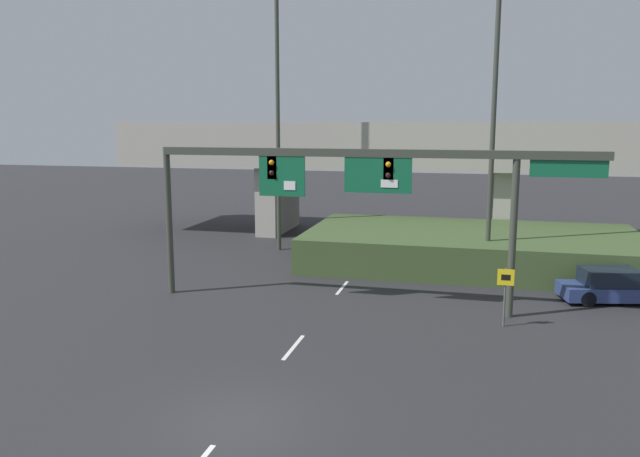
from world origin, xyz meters
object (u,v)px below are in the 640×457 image
highway_light_pole_near (278,95)px  highway_light_pole_far (495,87)px  signal_gantry (357,179)px  parked_sedan_near_right (612,286)px  speed_limit_sign (505,288)px

highway_light_pole_near → highway_light_pole_far: highway_light_pole_far is taller
signal_gantry → parked_sedan_near_right: (10.38, 3.24, -4.62)m
parked_sedan_near_right → speed_limit_sign: bearing=-147.6°
highway_light_pole_far → signal_gantry: bearing=-129.2°
highway_light_pole_near → speed_limit_sign: bearing=-42.7°
highway_light_pole_near → parked_sedan_near_right: 20.14m
signal_gantry → highway_light_pole_far: (5.32, 6.52, 3.87)m
signal_gantry → speed_limit_sign: (5.84, -1.27, -3.81)m
speed_limit_sign → signal_gantry: bearing=167.7°
speed_limit_sign → highway_light_pole_near: size_ratio=0.13×
signal_gantry → speed_limit_sign: 7.09m
speed_limit_sign → parked_sedan_near_right: bearing=44.9°
highway_light_pole_far → parked_sedan_near_right: size_ratio=3.86×
signal_gantry → highway_light_pole_far: 9.26m
speed_limit_sign → parked_sedan_near_right: 6.45m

